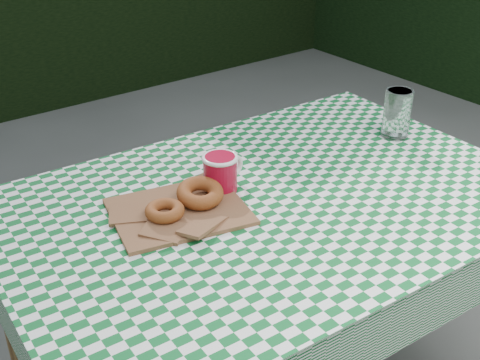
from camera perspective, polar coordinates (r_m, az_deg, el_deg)
name	(u,v)px	position (r m, az deg, el deg)	size (l,w,h in m)	color
table	(269,315)	(1.75, 2.70, -12.49)	(1.31, 0.88, 0.75)	#4F321B
tablecloth	(272,199)	(1.53, 3.02, -1.75)	(1.33, 0.90, 0.01)	#0E5C27
paper_bag	(179,210)	(1.46, -5.70, -2.82)	(0.31, 0.25, 0.02)	brown
bagel_front	(165,211)	(1.42, -7.02, -2.86)	(0.09, 0.09, 0.03)	brown
bagel_back	(200,193)	(1.48, -3.74, -1.21)	(0.11, 0.11, 0.04)	brown
coffee_mug	(220,173)	(1.53, -1.85, 0.62)	(0.17, 0.17, 0.10)	#A30A25
drinking_glass	(397,114)	(1.88, 14.41, 6.00)	(0.08, 0.08, 0.15)	white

